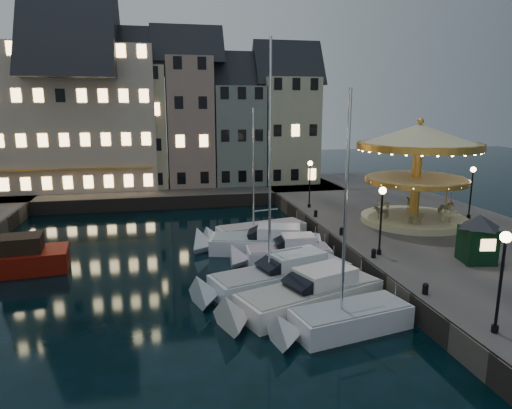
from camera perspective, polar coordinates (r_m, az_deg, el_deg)
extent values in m
plane|color=black|center=(26.10, 1.45, -10.65)|extent=(160.00, 160.00, 0.00)
cube|color=#474442|center=(36.56, 21.10, -3.68)|extent=(16.00, 56.00, 1.30)
cube|color=#474442|center=(52.34, -14.26, 1.37)|extent=(44.00, 12.00, 1.30)
cube|color=#47423A|center=(32.99, 9.28, -4.68)|extent=(0.15, 44.00, 1.30)
cube|color=#47423A|center=(46.39, -12.07, 0.12)|extent=(48.00, 0.15, 1.30)
cylinder|color=black|center=(21.10, 27.69, -13.59)|extent=(0.28, 0.28, 0.30)
cylinder|color=black|center=(20.44, 28.18, -9.14)|extent=(0.12, 0.12, 3.80)
sphere|color=#FFD18C|center=(19.84, 28.77, -3.59)|extent=(0.44, 0.44, 0.44)
cylinder|color=black|center=(28.87, 15.13, -5.75)|extent=(0.28, 0.28, 0.30)
cylinder|color=black|center=(28.39, 15.32, -2.38)|extent=(0.12, 0.12, 3.80)
sphere|color=#FFD18C|center=(27.96, 15.56, 1.69)|extent=(0.44, 0.44, 0.44)
cylinder|color=black|center=(40.93, 6.66, -0.14)|extent=(0.28, 0.28, 0.30)
cylinder|color=black|center=(40.59, 6.72, 2.27)|extent=(0.12, 0.12, 3.80)
sphere|color=#FFD18C|center=(40.29, 6.79, 5.15)|extent=(0.44, 0.44, 0.44)
cylinder|color=black|center=(40.49, 25.04, -1.36)|extent=(0.28, 0.28, 0.30)
cylinder|color=black|center=(40.16, 25.26, 1.07)|extent=(0.12, 0.12, 3.80)
sphere|color=#FFD18C|center=(39.85, 25.53, 3.97)|extent=(0.44, 0.44, 0.44)
cylinder|color=black|center=(23.68, 20.40, -9.99)|extent=(0.28, 0.28, 0.40)
sphere|color=black|center=(23.60, 20.44, -9.50)|extent=(0.30, 0.30, 0.30)
cylinder|color=black|center=(28.17, 14.49, -6.05)|extent=(0.28, 0.28, 0.40)
sphere|color=black|center=(28.10, 14.52, -5.63)|extent=(0.30, 0.30, 0.30)
cylinder|color=black|center=(32.52, 10.64, -3.42)|extent=(0.28, 0.28, 0.40)
sphere|color=black|center=(32.46, 10.65, -3.04)|extent=(0.30, 0.30, 0.30)
cylinder|color=black|center=(37.50, 7.47, -1.22)|extent=(0.28, 0.28, 0.40)
sphere|color=black|center=(37.45, 7.48, -0.90)|extent=(0.30, 0.30, 0.30)
cube|color=gray|center=(55.31, -26.60, 7.46)|extent=(5.00, 8.00, 11.00)
cube|color=slate|center=(54.16, -21.02, 8.40)|extent=(5.60, 8.00, 12.00)
cube|color=tan|center=(53.52, -14.58, 9.31)|extent=(6.20, 8.00, 13.00)
cube|color=gray|center=(53.54, -8.36, 10.10)|extent=(5.00, 8.00, 14.00)
cube|color=slate|center=(54.22, -2.49, 8.66)|extent=(5.60, 8.00, 11.00)
cube|color=#A9AA89|center=(55.49, 3.76, 9.24)|extent=(6.20, 8.00, 12.00)
cube|color=beige|center=(54.10, -21.09, 9.98)|extent=(16.00, 9.00, 15.00)
cube|color=silver|center=(22.10, 11.78, -14.06)|extent=(5.85, 3.19, 1.30)
cube|color=gray|center=(21.82, 11.86, -12.48)|extent=(5.55, 2.97, 0.10)
cylinder|color=silver|center=(19.99, 11.16, -0.13)|extent=(0.14, 0.14, 9.69)
cube|color=silver|center=(24.03, 6.80, -11.67)|extent=(8.15, 5.03, 1.30)
cube|color=gray|center=(23.76, 6.84, -10.19)|extent=(7.71, 4.70, 0.10)
cube|color=silver|center=(24.16, 8.62, -8.76)|extent=(3.42, 2.81, 0.80)
cube|color=black|center=(23.29, 5.65, -9.76)|extent=(1.82, 2.13, 0.99)
cube|color=silver|center=(26.33, 3.22, -9.40)|extent=(8.55, 4.71, 1.30)
cube|color=gray|center=(26.09, 3.24, -8.03)|extent=(8.10, 4.40, 0.10)
cube|color=silver|center=(26.45, 5.07, -6.79)|extent=(3.51, 2.64, 0.80)
cube|color=black|center=(25.66, 2.00, -7.59)|extent=(1.78, 2.01, 1.02)
cylinder|color=silver|center=(24.31, 1.75, 3.87)|extent=(0.14, 0.14, 11.03)
cube|color=white|center=(30.09, 4.06, -6.61)|extent=(5.55, 2.52, 1.30)
cube|color=gray|center=(29.88, 4.08, -5.40)|extent=(5.27, 2.33, 0.10)
cube|color=white|center=(29.88, 5.31, -4.55)|extent=(2.18, 1.72, 0.80)
cube|color=black|center=(29.70, 3.27, -4.82)|extent=(1.09, 1.52, 0.84)
cube|color=silver|center=(32.33, 1.21, -5.24)|extent=(8.11, 4.60, 1.30)
cube|color=gray|center=(32.13, 1.22, -4.10)|extent=(7.69, 4.29, 0.10)
cube|color=silver|center=(31.98, 2.88, -3.39)|extent=(3.35, 2.66, 0.80)
cube|color=black|center=(32.08, 0.12, -3.51)|extent=(1.73, 2.08, 0.99)
cube|color=silver|center=(35.68, 0.69, -3.55)|extent=(7.23, 3.58, 1.30)
cube|color=gray|center=(35.51, 0.70, -2.51)|extent=(6.85, 3.35, 0.10)
cylinder|color=silver|center=(34.33, -0.33, 4.90)|extent=(0.14, 0.14, 9.35)
cube|color=black|center=(31.89, -27.32, -4.45)|extent=(2.64, 2.25, 1.11)
cylinder|color=#BDB785|center=(37.40, 19.05, -1.76)|extent=(7.94, 7.94, 0.50)
cylinder|color=gold|center=(36.78, 19.41, 3.28)|extent=(0.70, 0.70, 6.16)
cylinder|color=#BDB785|center=(36.80, 19.40, 3.13)|extent=(7.35, 7.35, 0.18)
cylinder|color=gold|center=(36.82, 19.38, 2.85)|extent=(7.63, 7.63, 0.35)
cone|color=#BDB785|center=(36.46, 19.77, 8.21)|extent=(9.14, 9.14, 1.59)
cylinder|color=gold|center=(36.52, 19.67, 6.90)|extent=(9.14, 9.14, 0.50)
sphere|color=gold|center=(36.42, 19.88, 9.77)|extent=(0.50, 0.50, 0.50)
imported|color=#BDB785|center=(39.32, 21.86, -0.20)|extent=(1.66, 1.20, 0.99)
cube|color=black|center=(29.22, 25.91, -4.57)|extent=(1.99, 1.99, 2.05)
pyramid|color=black|center=(28.80, 26.24, -1.14)|extent=(2.73, 2.73, 0.77)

